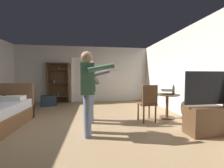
{
  "coord_description": "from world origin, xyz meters",
  "views": [
    {
      "loc": [
        0.37,
        -3.42,
        1.21
      ],
      "look_at": [
        0.89,
        0.25,
        1.01
      ],
      "focal_mm": 22.29,
      "sensor_mm": 36.0,
      "label": 1
    }
  ],
  "objects_px": {
    "bookshelf": "(59,81)",
    "person_striped_shirt": "(91,86)",
    "laptop": "(167,92)",
    "person_blue_shirt": "(87,86)",
    "bottle_on_table": "(173,90)",
    "tv_flatscreen": "(210,115)",
    "suitcase_dark": "(49,101)",
    "wooden_chair": "(148,102)",
    "side_table": "(167,102)"
  },
  "relations": [
    {
      "from": "bottle_on_table",
      "to": "person_blue_shirt",
      "type": "distance_m",
      "value": 2.52
    },
    {
      "from": "bookshelf",
      "to": "person_striped_shirt",
      "type": "xyz_separation_m",
      "value": [
        1.49,
        -2.94,
        -0.04
      ]
    },
    {
      "from": "tv_flatscreen",
      "to": "bottle_on_table",
      "type": "height_order",
      "value": "tv_flatscreen"
    },
    {
      "from": "tv_flatscreen",
      "to": "person_striped_shirt",
      "type": "xyz_separation_m",
      "value": [
        -2.46,
        1.18,
        0.54
      ]
    },
    {
      "from": "wooden_chair",
      "to": "suitcase_dark",
      "type": "bearing_deg",
      "value": 142.12
    },
    {
      "from": "wooden_chair",
      "to": "suitcase_dark",
      "type": "xyz_separation_m",
      "value": [
        -3.25,
        2.53,
        -0.33
      ]
    },
    {
      "from": "laptop",
      "to": "suitcase_dark",
      "type": "relative_size",
      "value": 0.71
    },
    {
      "from": "laptop",
      "to": "person_blue_shirt",
      "type": "bearing_deg",
      "value": -159.43
    },
    {
      "from": "bookshelf",
      "to": "suitcase_dark",
      "type": "height_order",
      "value": "bookshelf"
    },
    {
      "from": "laptop",
      "to": "person_striped_shirt",
      "type": "bearing_deg",
      "value": 179.45
    },
    {
      "from": "person_blue_shirt",
      "to": "person_striped_shirt",
      "type": "height_order",
      "value": "person_blue_shirt"
    },
    {
      "from": "person_striped_shirt",
      "to": "tv_flatscreen",
      "type": "bearing_deg",
      "value": -25.58
    },
    {
      "from": "laptop",
      "to": "suitcase_dark",
      "type": "bearing_deg",
      "value": 149.36
    },
    {
      "from": "bottle_on_table",
      "to": "tv_flatscreen",
      "type": "bearing_deg",
      "value": -83.36
    },
    {
      "from": "tv_flatscreen",
      "to": "person_blue_shirt",
      "type": "distance_m",
      "value": 2.61
    },
    {
      "from": "person_blue_shirt",
      "to": "person_striped_shirt",
      "type": "xyz_separation_m",
      "value": [
        0.06,
        0.85,
        -0.06
      ]
    },
    {
      "from": "bookshelf",
      "to": "laptop",
      "type": "height_order",
      "value": "bookshelf"
    },
    {
      "from": "side_table",
      "to": "wooden_chair",
      "type": "xyz_separation_m",
      "value": [
        -0.69,
        -0.26,
        0.07
      ]
    },
    {
      "from": "bottle_on_table",
      "to": "suitcase_dark",
      "type": "distance_m",
      "value": 4.75
    },
    {
      "from": "person_striped_shirt",
      "to": "laptop",
      "type": "bearing_deg",
      "value": -0.55
    },
    {
      "from": "laptop",
      "to": "person_blue_shirt",
      "type": "height_order",
      "value": "person_blue_shirt"
    },
    {
      "from": "tv_flatscreen",
      "to": "wooden_chair",
      "type": "bearing_deg",
      "value": 135.74
    },
    {
      "from": "bookshelf",
      "to": "wooden_chair",
      "type": "distance_m",
      "value": 4.39
    },
    {
      "from": "laptop",
      "to": "person_striped_shirt",
      "type": "height_order",
      "value": "person_striped_shirt"
    },
    {
      "from": "suitcase_dark",
      "to": "person_blue_shirt",
      "type": "bearing_deg",
      "value": -76.97
    },
    {
      "from": "laptop",
      "to": "wooden_chair",
      "type": "bearing_deg",
      "value": -161.26
    },
    {
      "from": "bookshelf",
      "to": "person_blue_shirt",
      "type": "height_order",
      "value": "bookshelf"
    },
    {
      "from": "laptop",
      "to": "bottle_on_table",
      "type": "height_order",
      "value": "bottle_on_table"
    },
    {
      "from": "side_table",
      "to": "wooden_chair",
      "type": "height_order",
      "value": "wooden_chair"
    },
    {
      "from": "bookshelf",
      "to": "person_blue_shirt",
      "type": "bearing_deg",
      "value": -69.26
    },
    {
      "from": "suitcase_dark",
      "to": "tv_flatscreen",
      "type": "bearing_deg",
      "value": -54.75
    },
    {
      "from": "tv_flatscreen",
      "to": "person_blue_shirt",
      "type": "xyz_separation_m",
      "value": [
        -2.52,
        0.33,
        0.6
      ]
    },
    {
      "from": "wooden_chair",
      "to": "side_table",
      "type": "bearing_deg",
      "value": 20.7
    },
    {
      "from": "tv_flatscreen",
      "to": "suitcase_dark",
      "type": "height_order",
      "value": "tv_flatscreen"
    },
    {
      "from": "laptop",
      "to": "suitcase_dark",
      "type": "xyz_separation_m",
      "value": [
        -3.9,
        2.31,
        -0.54
      ]
    },
    {
      "from": "person_striped_shirt",
      "to": "bottle_on_table",
      "type": "bearing_deg",
      "value": -1.46
    },
    {
      "from": "side_table",
      "to": "suitcase_dark",
      "type": "xyz_separation_m",
      "value": [
        -3.94,
        2.27,
        -0.26
      ]
    },
    {
      "from": "side_table",
      "to": "laptop",
      "type": "height_order",
      "value": "laptop"
    },
    {
      "from": "side_table",
      "to": "wooden_chair",
      "type": "relative_size",
      "value": 0.71
    },
    {
      "from": "person_blue_shirt",
      "to": "suitcase_dark",
      "type": "xyz_separation_m",
      "value": [
        -1.69,
        3.14,
        -0.79
      ]
    },
    {
      "from": "bookshelf",
      "to": "person_striped_shirt",
      "type": "height_order",
      "value": "bookshelf"
    },
    {
      "from": "person_blue_shirt",
      "to": "suitcase_dark",
      "type": "relative_size",
      "value": 2.96
    },
    {
      "from": "bookshelf",
      "to": "bottle_on_table",
      "type": "bearing_deg",
      "value": -38.09
    },
    {
      "from": "wooden_chair",
      "to": "person_striped_shirt",
      "type": "height_order",
      "value": "person_striped_shirt"
    },
    {
      "from": "tv_flatscreen",
      "to": "laptop",
      "type": "relative_size",
      "value": 3.22
    },
    {
      "from": "bookshelf",
      "to": "side_table",
      "type": "relative_size",
      "value": 2.6
    },
    {
      "from": "side_table",
      "to": "person_blue_shirt",
      "type": "xyz_separation_m",
      "value": [
        -2.25,
        -0.87,
        0.53
      ]
    },
    {
      "from": "bookshelf",
      "to": "person_striped_shirt",
      "type": "relative_size",
      "value": 1.12
    },
    {
      "from": "bookshelf",
      "to": "tv_flatscreen",
      "type": "distance_m",
      "value": 5.73
    },
    {
      "from": "bookshelf",
      "to": "tv_flatscreen",
      "type": "relative_size",
      "value": 1.39
    }
  ]
}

